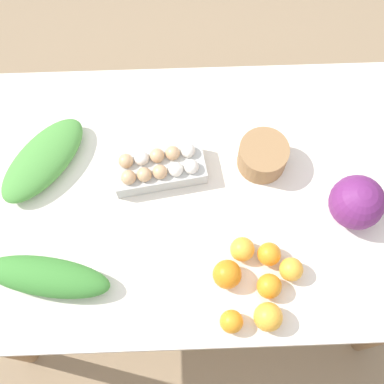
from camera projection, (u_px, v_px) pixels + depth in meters
name	position (u px, v px, depth m)	size (l,w,h in m)	color
ground_plane	(192.00, 256.00, 2.32)	(8.00, 8.00, 0.00)	#937A5B
dining_table	(192.00, 205.00, 1.71)	(1.46, 0.90, 0.76)	silver
cabbage_purple	(357.00, 202.00, 1.52)	(0.16, 0.16, 0.16)	#6B2366
egg_carton	(159.00, 168.00, 1.60)	(0.29, 0.16, 0.09)	#B7B7B2
paper_bag	(263.00, 156.00, 1.61)	(0.15, 0.15, 0.10)	#997047
greens_bunch_chard	(43.00, 160.00, 1.62)	(0.33, 0.15, 0.08)	#4C933D
greens_bunch_scallion	(47.00, 277.00, 1.49)	(0.36, 0.11, 0.08)	#3D8433
orange_0	(227.00, 274.00, 1.49)	(0.08, 0.08, 0.08)	orange
orange_1	(231.00, 322.00, 1.45)	(0.06, 0.06, 0.06)	orange
orange_2	(269.00, 254.00, 1.52)	(0.07, 0.07, 0.07)	orange
orange_3	(269.00, 286.00, 1.48)	(0.07, 0.07, 0.07)	orange
orange_4	(268.00, 317.00, 1.45)	(0.08, 0.08, 0.08)	#F9A833
orange_5	(291.00, 269.00, 1.50)	(0.07, 0.07, 0.07)	#F9A833
orange_6	(242.00, 249.00, 1.52)	(0.07, 0.07, 0.07)	#F9A833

